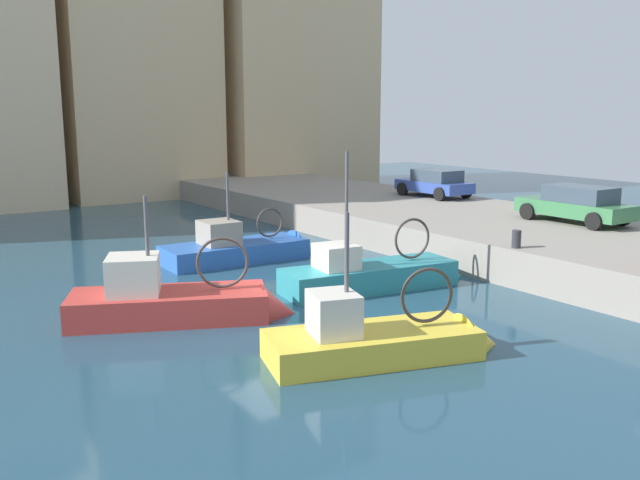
# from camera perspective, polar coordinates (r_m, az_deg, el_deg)

# --- Properties ---
(water_surface) EXTENTS (80.00, 80.00, 0.00)m
(water_surface) POSITION_cam_1_polar(r_m,az_deg,el_deg) (18.77, -3.61, -5.74)
(water_surface) COLOR navy
(water_surface) RESTS_ON ground
(quay_wall) EXTENTS (9.00, 56.00, 1.20)m
(quay_wall) POSITION_cam_1_polar(r_m,az_deg,el_deg) (26.22, 18.57, -0.20)
(quay_wall) COLOR gray
(quay_wall) RESTS_ON ground
(fishing_boat_yellow) EXTENTS (5.67, 3.13, 4.06)m
(fishing_boat_yellow) POSITION_cam_1_polar(r_m,az_deg,el_deg) (15.20, 5.67, -9.33)
(fishing_boat_yellow) COLOR gold
(fishing_boat_yellow) RESTS_ON ground
(fishing_boat_teal) EXTENTS (6.40, 2.44, 4.96)m
(fishing_boat_teal) POSITION_cam_1_polar(r_m,az_deg,el_deg) (20.88, 4.84, -3.76)
(fishing_boat_teal) COLOR teal
(fishing_boat_teal) RESTS_ON ground
(fishing_boat_blue) EXTENTS (6.02, 2.30, 4.11)m
(fishing_boat_blue) POSITION_cam_1_polar(r_m,az_deg,el_deg) (24.94, -6.33, -1.38)
(fishing_boat_blue) COLOR #2D60B7
(fishing_boat_blue) RESTS_ON ground
(fishing_boat_red) EXTENTS (6.00, 3.96, 4.09)m
(fishing_boat_red) POSITION_cam_1_polar(r_m,az_deg,el_deg) (18.09, -11.58, -6.09)
(fishing_boat_red) COLOR #BC3833
(fishing_boat_red) RESTS_ON ground
(parked_car_green) EXTENTS (1.94, 4.33, 1.40)m
(parked_car_green) POSITION_cam_1_polar(r_m,az_deg,el_deg) (27.20, 20.72, 2.85)
(parked_car_green) COLOR #387547
(parked_car_green) RESTS_ON quay_wall
(parked_car_blue) EXTENTS (1.99, 3.89, 1.35)m
(parked_car_blue) POSITION_cam_1_polar(r_m,az_deg,el_deg) (33.80, 9.63, 4.76)
(parked_car_blue) COLOR #334C9E
(parked_car_blue) RESTS_ON quay_wall
(mooring_bollard_mid) EXTENTS (0.28, 0.28, 0.55)m
(mooring_bollard_mid) POSITION_cam_1_polar(r_m,az_deg,el_deg) (21.64, 16.18, 0.08)
(mooring_bollard_mid) COLOR #2D2D33
(mooring_bollard_mid) RESTS_ON quay_wall
(waterfront_building_central) EXTENTS (11.42, 8.36, 21.34)m
(waterfront_building_central) POSITION_cam_1_polar(r_m,az_deg,el_deg) (50.00, -2.95, 16.87)
(waterfront_building_central) COLOR #D1B284
(waterfront_building_central) RESTS_ON ground
(waterfront_building_east_mid) EXTENTS (9.62, 7.09, 21.18)m
(waterfront_building_east_mid) POSITION_cam_1_polar(r_m,az_deg,el_deg) (45.40, -15.57, 17.04)
(waterfront_building_east_mid) COLOR #D1B284
(waterfront_building_east_mid) RESTS_ON ground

